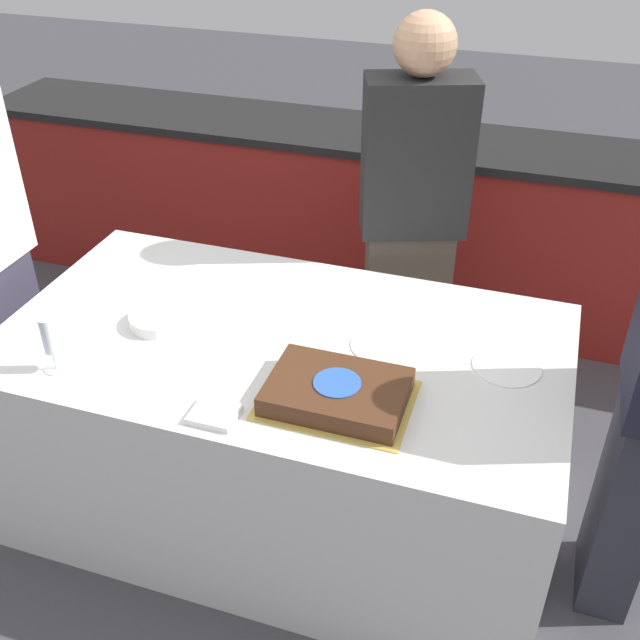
# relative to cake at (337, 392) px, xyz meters

# --- Properties ---
(ground_plane) EXTENTS (14.00, 14.00, 0.00)m
(ground_plane) POSITION_rel_cake_xyz_m (-0.27, 0.25, -0.81)
(ground_plane) COLOR #424247
(back_counter) EXTENTS (4.40, 0.58, 0.92)m
(back_counter) POSITION_rel_cake_xyz_m (-0.27, 1.84, -0.35)
(back_counter) COLOR maroon
(back_counter) RESTS_ON ground_plane
(dining_table) EXTENTS (1.85, 1.03, 0.77)m
(dining_table) POSITION_rel_cake_xyz_m (-0.27, 0.25, -0.42)
(dining_table) COLOR silver
(dining_table) RESTS_ON ground_plane
(cake) EXTENTS (0.44, 0.32, 0.07)m
(cake) POSITION_rel_cake_xyz_m (0.00, 0.00, 0.00)
(cake) COLOR gold
(cake) RESTS_ON dining_table
(plate_stack) EXTENTS (0.20, 0.20, 0.04)m
(plate_stack) POSITION_rel_cake_xyz_m (-0.69, 0.20, -0.01)
(plate_stack) COLOR white
(plate_stack) RESTS_ON dining_table
(wine_glass) EXTENTS (0.07, 0.07, 0.19)m
(wine_glass) POSITION_rel_cake_xyz_m (-0.87, -0.13, 0.08)
(wine_glass) COLOR white
(wine_glass) RESTS_ON dining_table
(side_plate_near_cake) EXTENTS (0.21, 0.21, 0.00)m
(side_plate_near_cake) POSITION_rel_cake_xyz_m (0.06, 0.31, -0.03)
(side_plate_near_cake) COLOR white
(side_plate_near_cake) RESTS_ON dining_table
(side_plate_right_edge) EXTENTS (0.21, 0.21, 0.00)m
(side_plate_right_edge) POSITION_rel_cake_xyz_m (0.45, 0.32, -0.03)
(side_plate_right_edge) COLOR white
(side_plate_right_edge) RESTS_ON dining_table
(utensil_pile) EXTENTS (0.13, 0.11, 0.02)m
(utensil_pile) POSITION_rel_cake_xyz_m (-0.31, -0.18, -0.02)
(utensil_pile) COLOR white
(utensil_pile) RESTS_ON dining_table
(person_cutting_cake) EXTENTS (0.44, 0.32, 1.67)m
(person_cutting_cake) POSITION_rel_cake_xyz_m (0.00, 0.98, 0.06)
(person_cutting_cake) COLOR #4C4238
(person_cutting_cake) RESTS_ON ground_plane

